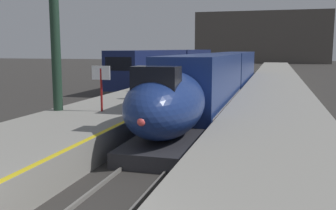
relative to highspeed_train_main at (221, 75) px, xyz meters
name	(u,v)px	position (x,y,z in m)	size (l,w,h in m)	color
platform_left	(172,91)	(-4.05, 0.61, -1.41)	(4.80, 110.00, 1.05)	gray
platform_right	(275,94)	(4.05, 0.61, -1.41)	(4.80, 110.00, 1.05)	gray
platform_left_safety_stripe	(200,85)	(-1.77, 0.61, -0.88)	(0.20, 107.80, 0.01)	yellow
rail_main_left	(217,94)	(-0.75, 3.36, -1.87)	(0.08, 110.00, 0.12)	slate
rail_main_right	(235,95)	(0.75, 3.36, -1.87)	(0.08, 110.00, 0.12)	slate
rail_secondary_left	(130,91)	(-8.85, 3.36, -1.87)	(0.08, 110.00, 0.12)	slate
rail_secondary_right	(145,92)	(-7.35, 3.36, -1.87)	(0.08, 110.00, 0.12)	slate
highspeed_train_main	(221,75)	(0.00, 0.00, 0.00)	(2.92, 37.44, 3.60)	navy
regional_train_adjacent	(175,63)	(-8.10, 17.24, 0.20)	(2.85, 36.60, 3.80)	#141E4C
passenger_near_edge	(149,77)	(-4.28, -4.61, 0.11)	(0.40, 0.47, 1.69)	#23232D
passenger_mid_platform	(144,82)	(-3.32, -8.45, 0.11)	(0.33, 0.55, 1.69)	#23232D
rolling_suitcase	(144,88)	(-4.44, -5.10, -0.58)	(0.40, 0.22, 0.98)	maroon
departure_info_board	(101,79)	(-3.77, -13.11, 0.62)	(0.90, 0.10, 2.12)	maroon
terminus_back_wall	(261,37)	(0.00, 77.86, 5.07)	(36.00, 2.00, 14.00)	#4C4742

